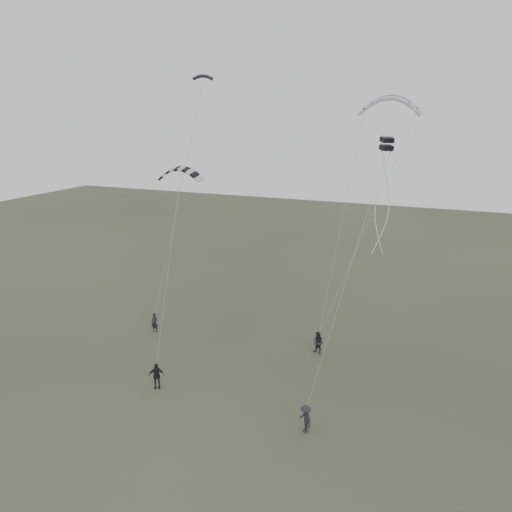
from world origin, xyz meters
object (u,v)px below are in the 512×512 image
at_px(flyer_left, 155,323).
at_px(kite_pale_large, 391,98).
at_px(flyer_right, 318,343).
at_px(flyer_center, 156,376).
at_px(flyer_far, 305,419).
at_px(kite_striped, 180,169).
at_px(kite_dark_small, 203,76).
at_px(kite_box, 387,144).

distance_m(flyer_left, kite_pale_large, 24.51).
relative_size(flyer_right, flyer_center, 0.99).
xyz_separation_m(flyer_left, flyer_center, (4.84, -7.17, 0.07)).
height_order(flyer_center, flyer_far, flyer_center).
distance_m(flyer_center, kite_striped, 15.12).
bearing_deg(kite_dark_small, flyer_left, -148.75).
bearing_deg(kite_pale_large, flyer_left, -161.36).
height_order(flyer_center, kite_box, kite_box).
bearing_deg(kite_box, kite_striped, 135.15).
height_order(flyer_left, flyer_center, flyer_center).
bearing_deg(flyer_center, flyer_left, 92.96).
height_order(kite_dark_small, kite_striped, kite_dark_small).
relative_size(kite_dark_small, kite_pale_large, 0.34).
bearing_deg(kite_striped, flyer_left, -148.26).
distance_m(flyer_center, kite_dark_small, 22.18).
distance_m(kite_dark_small, kite_striped, 7.33).
xyz_separation_m(flyer_right, kite_box, (4.19, -2.41, 14.37)).
height_order(flyer_right, flyer_center, flyer_center).
bearing_deg(flyer_right, flyer_left, -154.88).
bearing_deg(flyer_center, flyer_right, 14.48).
relative_size(flyer_left, flyer_center, 0.92).
bearing_deg(flyer_far, flyer_right, 144.65).
bearing_deg(flyer_left, kite_pale_large, 18.15).
bearing_deg(flyer_left, flyer_center, -59.18).
xyz_separation_m(flyer_center, kite_dark_small, (-2.26, 11.65, 18.74)).
distance_m(kite_pale_large, kite_striped, 15.91).
distance_m(flyer_center, flyer_far, 10.15).
xyz_separation_m(flyer_far, kite_striped, (-12.93, 9.50, 12.11)).
distance_m(flyer_center, kite_pale_large, 24.63).
xyz_separation_m(flyer_left, kite_pale_large, (16.32, 6.38, 17.14)).
bearing_deg(flyer_far, kite_striped, -172.87).
bearing_deg(flyer_right, kite_pale_large, 77.59).
bearing_deg(kite_box, flyer_far, -144.00).
bearing_deg(flyer_far, flyer_left, -164.76).
relative_size(flyer_far, kite_box, 2.29).
relative_size(flyer_left, flyer_far, 0.96).
xyz_separation_m(flyer_center, flyer_far, (10.11, -0.85, -0.04)).
distance_m(flyer_left, flyer_right, 13.18).
distance_m(kite_striped, kite_box, 15.68).
distance_m(flyer_center, kite_box, 19.95).
height_order(flyer_center, kite_pale_large, kite_pale_large).
relative_size(flyer_left, kite_box, 2.19).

